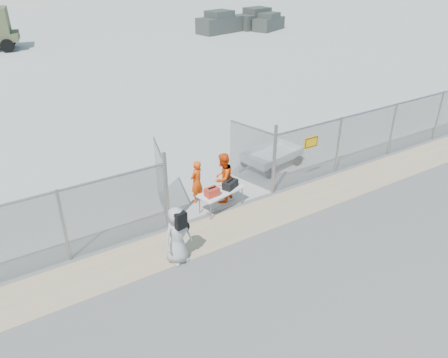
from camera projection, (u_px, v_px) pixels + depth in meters
ground at (260, 239)px, 12.89m from camera, size 160.00×160.00×0.00m
tarmac_inside at (16, 31)px, 44.30m from camera, size 160.00×80.00×0.01m
dirt_strip at (241, 223)px, 13.63m from camera, size 44.00×1.60×0.01m
chain_link_fence at (224, 179)px, 13.87m from camera, size 40.00×0.20×2.20m
folding_table at (221, 200)px, 14.22m from camera, size 1.69×0.98×0.67m
orange_bag at (212, 192)px, 13.71m from camera, size 0.46×0.33×0.27m
black_duffel at (230, 184)px, 14.17m from camera, size 0.61×0.50×0.25m
security_worker_left at (197, 182)px, 14.44m from camera, size 0.64×0.54×1.50m
security_worker_right at (223, 178)px, 14.42m from camera, size 1.06×0.99×1.74m
visitor at (177, 235)px, 11.61m from camera, size 0.91×0.68×1.69m
utility_trailer at (272, 158)px, 16.99m from camera, size 3.21×2.04×0.72m
parked_vehicle_near at (219, 22)px, 42.81m from camera, size 4.84×2.87×2.05m
parked_vehicle_mid at (257, 18)px, 45.07m from camera, size 4.67×2.49×2.02m
parked_vehicle_far at (269, 22)px, 44.23m from camera, size 4.07×3.00×1.68m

